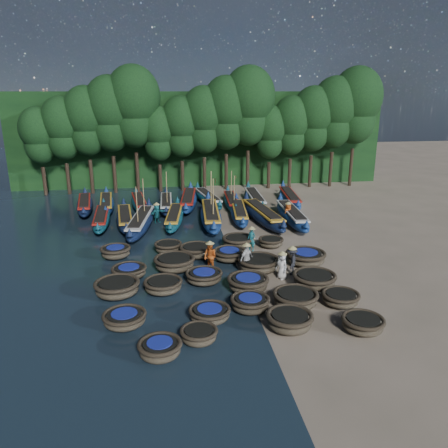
{
  "coord_description": "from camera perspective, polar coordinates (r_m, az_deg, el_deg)",
  "views": [
    {
      "loc": [
        -4.09,
        -25.08,
        10.08
      ],
      "look_at": [
        -0.15,
        3.31,
        1.3
      ],
      "focal_mm": 35.0,
      "sensor_mm": 36.0,
      "label": 1
    }
  ],
  "objects": [
    {
      "name": "long_boat_11",
      "position": [
        39.64,
        -10.99,
        2.72
      ],
      "size": [
        2.27,
        7.29,
        1.29
      ],
      "rotation": [
        0.0,
        0.0,
        0.14
      ],
      "color": "navy",
      "rests_on": "ground"
    },
    {
      "name": "tree_13",
      "position": [
        48.58,
        14.28,
        14.07
      ],
      "size": [
        4.92,
        4.92,
        11.6
      ],
      "color": "black",
      "rests_on": "ground"
    },
    {
      "name": "long_boat_14",
      "position": [
        40.5,
        -2.13,
        3.38
      ],
      "size": [
        2.69,
        7.8,
        1.39
      ],
      "rotation": [
        0.0,
        0.0,
        0.17
      ],
      "color": "navy",
      "rests_on": "ground"
    },
    {
      "name": "long_boat_7",
      "position": [
        34.9,
        5.08,
        1.22
      ],
      "size": [
        2.64,
        9.09,
        1.61
      ],
      "rotation": [
        0.0,
        0.0,
        0.12
      ],
      "color": "#0F1A3A",
      "rests_on": "ground"
    },
    {
      "name": "long_boat_12",
      "position": [
        38.96,
        -7.55,
        2.66
      ],
      "size": [
        1.38,
        7.48,
        3.18
      ],
      "rotation": [
        0.0,
        0.0,
        -0.01
      ],
      "color": "#0F1A3A",
      "rests_on": "ground"
    },
    {
      "name": "long_boat_2",
      "position": [
        34.95,
        -12.79,
        0.72
      ],
      "size": [
        2.11,
        7.64,
        1.35
      ],
      "rotation": [
        0.0,
        0.0,
        0.1
      ],
      "color": "#0F1A3A",
      "rests_on": "ground"
    },
    {
      "name": "tree_7",
      "position": [
        45.36,
        -2.66,
        13.53
      ],
      "size": [
        4.51,
        4.51,
        10.63
      ],
      "color": "black",
      "rests_on": "ground"
    },
    {
      "name": "long_boat_8",
      "position": [
        35.14,
        8.84,
        1.14
      ],
      "size": [
        1.82,
        8.69,
        1.53
      ],
      "rotation": [
        0.0,
        0.0,
        -0.04
      ],
      "color": "navy",
      "rests_on": "ground"
    },
    {
      "name": "tree_0",
      "position": [
        46.81,
        -23.03,
        10.68
      ],
      "size": [
        3.68,
        3.68,
        8.68
      ],
      "color": "black",
      "rests_on": "ground"
    },
    {
      "name": "tree_1",
      "position": [
        46.22,
        -20.32,
        11.75
      ],
      "size": [
        4.09,
        4.09,
        9.65
      ],
      "color": "black",
      "rests_on": "ground"
    },
    {
      "name": "coracle_14",
      "position": [
        23.89,
        11.71,
        -7.11
      ],
      "size": [
        2.35,
        2.35,
        0.79
      ],
      "rotation": [
        0.0,
        0.0,
        0.02
      ],
      "color": "#4C432F",
      "rests_on": "ground"
    },
    {
      "name": "tree_8",
      "position": [
        45.6,
        0.3,
        14.41
      ],
      "size": [
        4.92,
        4.92,
        11.6
      ],
      "color": "black",
      "rests_on": "ground"
    },
    {
      "name": "fisherman_3",
      "position": [
        25.13,
        8.87,
        -4.72
      ],
      "size": [
        0.92,
        1.19,
        1.83
      ],
      "rotation": [
        0.0,
        0.0,
        4.37
      ],
      "color": "black",
      "rests_on": "ground"
    },
    {
      "name": "long_boat_4",
      "position": [
        34.63,
        -6.51,
        0.89
      ],
      "size": [
        2.17,
        7.66,
        1.36
      ],
      "rotation": [
        0.0,
        0.0,
        -0.11
      ],
      "color": "navy",
      "rests_on": "ground"
    },
    {
      "name": "coracle_24",
      "position": [
        29.43,
        6.16,
        -2.34
      ],
      "size": [
        1.82,
        1.82,
        0.64
      ],
      "rotation": [
        0.0,
        0.0,
        0.19
      ],
      "color": "#4C432F",
      "rests_on": "ground"
    },
    {
      "name": "long_boat_1",
      "position": [
        35.42,
        -15.72,
        0.69
      ],
      "size": [
        1.77,
        7.51,
        1.32
      ],
      "rotation": [
        0.0,
        0.0,
        0.06
      ],
      "color": "navy",
      "rests_on": "ground"
    },
    {
      "name": "coracle_1",
      "position": [
        17.95,
        -8.36,
        -15.79
      ],
      "size": [
        1.83,
        1.83,
        0.7
      ],
      "rotation": [
        0.0,
        0.0,
        0.14
      ],
      "color": "#4C432F",
      "rests_on": "ground"
    },
    {
      "name": "fisherman_0",
      "position": [
        24.5,
        7.59,
        -5.29
      ],
      "size": [
        0.8,
        0.9,
        1.74
      ],
      "rotation": [
        0.0,
        0.0,
        5.22
      ],
      "color": "silver",
      "rests_on": "ground"
    },
    {
      "name": "tree_3",
      "position": [
        45.41,
        -14.66,
        13.87
      ],
      "size": [
        4.92,
        4.92,
        11.6
      ],
      "color": "black",
      "rests_on": "ground"
    },
    {
      "name": "fisherman_4",
      "position": [
        25.08,
        2.97,
        -4.4
      ],
      "size": [
        1.05,
        0.97,
        1.93
      ],
      "rotation": [
        0.0,
        0.0,
        0.69
      ],
      "color": "silver",
      "rests_on": "ground"
    },
    {
      "name": "foliage_wall",
      "position": [
        49.02,
        -3.13,
        11.06
      ],
      "size": [
        40.0,
        3.0,
        10.0
      ],
      "primitive_type": "cube",
      "color": "black",
      "rests_on": "ground"
    },
    {
      "name": "tree_5",
      "position": [
        45.27,
        -8.56,
        11.64
      ],
      "size": [
        3.68,
        3.68,
        8.68
      ],
      "color": "black",
      "rests_on": "ground"
    },
    {
      "name": "coracle_23",
      "position": [
        29.12,
        1.87,
        -2.28
      ],
      "size": [
        2.61,
        2.61,
        0.79
      ],
      "rotation": [
        0.0,
        0.0,
        0.4
      ],
      "color": "#4C432F",
      "rests_on": "ground"
    },
    {
      "name": "tree_2",
      "position": [
        45.76,
        -17.53,
        12.82
      ],
      "size": [
        4.51,
        4.51,
        10.63
      ],
      "color": "black",
      "rests_on": "ground"
    },
    {
      "name": "long_boat_5",
      "position": [
        34.56,
        -1.74,
        1.14
      ],
      "size": [
        2.13,
        9.21,
        3.92
      ],
      "rotation": [
        0.0,
        0.0,
        -0.06
      ],
      "color": "navy",
      "rests_on": "ground"
    },
    {
      "name": "coracle_7",
      "position": [
        21.1,
        3.44,
        -10.26
      ],
      "size": [
        2.29,
        2.29,
        0.72
      ],
      "rotation": [
        0.0,
        0.0,
        0.38
      ],
      "color": "#4C432F",
      "rests_on": "ground"
    },
    {
      "name": "tree_12",
      "position": [
        47.82,
        11.59,
        13.39
      ],
      "size": [
        4.51,
        4.51,
        10.63
      ],
      "color": "black",
      "rests_on": "ground"
    },
    {
      "name": "coracle_4",
      "position": [
        20.36,
        17.69,
        -12.29
      ],
      "size": [
        2.15,
        2.15,
        0.67
      ],
      "rotation": [
        0.0,
        0.0,
        -0.28
      ],
      "color": "#4C432F",
      "rests_on": "ground"
    },
    {
      "name": "fisherman_5",
      "position": [
        34.93,
        -8.75,
        1.46
      ],
      "size": [
        1.37,
        1.33,
        1.76
      ],
      "rotation": [
        0.0,
        0.0,
        0.76
      ],
      "color": "#185C65",
      "rests_on": "ground"
    },
    {
      "name": "long_boat_13",
      "position": [
        39.71,
        -4.66,
        3.12
      ],
      "size": [
        2.41,
        8.47,
        1.5
      ],
      "rotation": [
        0.0,
        0.0,
        -0.11
      ],
      "color": "navy",
      "rests_on": "ground"
    },
    {
      "name": "coracle_17",
      "position": [
        26.97,
        0.71,
        -3.97
      ],
      "size": [
        2.06,
        2.06,
        0.72
      ],
      "rotation": [
        0.0,
        0.0,
        -0.03
      ],
      "color": "#4C432F",
      "rests_on": "ground"
    },
    {
      "name": "ground",
      "position": [
        27.34,
        1.27,
        -4.61
      ],
      "size": [
        120.0,
        120.0,
        0.0
      ],
      "primitive_type": "plane",
      "color": "gray",
      "rests_on": "ground"
    },
    {
      "name": "fisherman_1",
      "position": [
        28.49,
        3.61,
        -1.8
      ],
      "size": [
        0.68,
        0.67,
        1.78
      ],
      "rotation": [
        0.0,
        0.0,
        5.51
      ],
      "color": "#185C65",
      "rests_on": "ground"
    },
    {
      "name": "tree_10",
      "position": [
        46.61,
        6.03,
        11.88
      ],
      "size": [
        3.68,
        3.68,
        8.68
      ],
      "color": "black",
      "rests_on": "ground"
    },
    {
      "name": "coracle_18",
      "position": [
        25.52,
        4.54,
        -5.15
      ],
      "size": [
        2.51,
        2.51,
        0.82
      ],
      "rotation": [
        0.0,
        0.0,
        0.12
      ],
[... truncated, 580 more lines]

